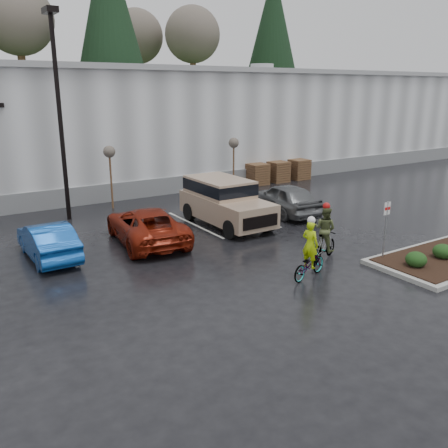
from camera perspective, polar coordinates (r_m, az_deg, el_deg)
ground at (r=15.07m, az=9.82°, el=-7.43°), size 120.00×120.00×0.00m
warehouse at (r=33.53m, az=-16.51°, el=11.42°), size 60.50×15.50×7.20m
wooded_ridge at (r=55.97m, az=-23.42°, el=11.68°), size 80.00×25.00×6.00m
lamppost at (r=22.76m, az=-19.36°, el=14.49°), size 0.50×1.00×9.22m
sapling_mid at (r=24.64m, az=-13.61°, el=8.06°), size 0.60×0.60×3.20m
sapling_east at (r=27.99m, az=1.17°, el=9.39°), size 0.60×0.60×3.20m
pallet_stack_a at (r=30.53m, az=4.02°, el=6.01°), size 1.20×1.20×1.35m
pallet_stack_b at (r=31.56m, az=6.51°, el=6.27°), size 1.20×1.20×1.35m
pallet_stack_c at (r=32.72m, az=8.98°, el=6.52°), size 1.20×1.20×1.35m
shrub_a at (r=17.19m, az=22.11°, el=-3.97°), size 0.70×0.70×0.52m
shrub_b at (r=18.39m, az=24.84°, el=-3.02°), size 0.70×0.70×0.52m
fire_lane_sign at (r=17.42m, az=18.89°, el=0.04°), size 0.30×0.05×2.20m
car_blue at (r=18.21m, az=-20.44°, el=-1.89°), size 1.47×4.04×1.32m
car_red at (r=19.07m, az=-9.33°, el=-0.15°), size 2.95×5.32×1.41m
suv_tan at (r=21.11m, az=0.30°, el=2.55°), size 2.20×5.10×2.06m
car_grey at (r=23.38m, az=7.34°, el=3.07°), size 2.36×4.67×1.53m
cyclist_hivis at (r=15.58m, az=10.23°, el=-4.11°), size 1.80×1.03×2.06m
cyclist_olive at (r=17.25m, az=11.99°, el=-1.75°), size 1.69×0.97×2.11m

